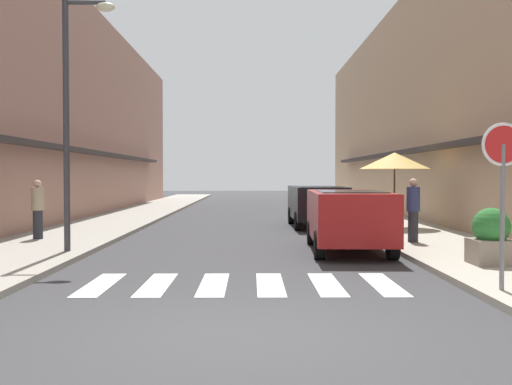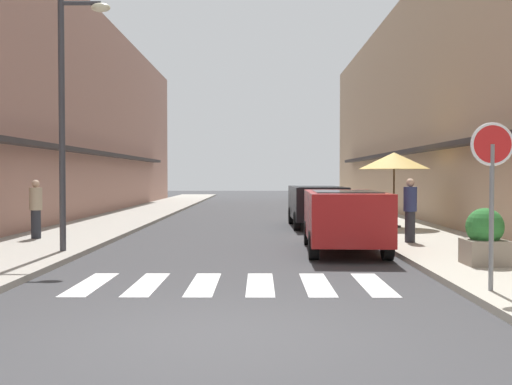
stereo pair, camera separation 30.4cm
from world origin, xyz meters
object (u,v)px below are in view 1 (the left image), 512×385
Objects in this scene: street_lamp at (74,97)px; pedestrian_walking_far at (38,208)px; parked_car_near at (348,213)px; parked_car_mid at (317,201)px; round_street_sign at (503,162)px; planter_corner at (491,237)px; pedestrian_walking_near at (413,209)px; cafe_umbrella at (395,161)px.

street_lamp reaches higher than pedestrian_walking_far.
parked_car_near is 6.93m from street_lamp.
pedestrian_walking_far is at bearing -147.93° from parked_car_mid.
pedestrian_walking_far reaches higher than parked_car_mid.
planter_corner is at bearing 71.30° from round_street_sign.
street_lamp is at bearing 124.04° from pedestrian_walking_near.
cafe_umbrella is 1.55× the size of pedestrian_walking_far.
round_street_sign is 9.22m from street_lamp.
parked_car_mid is 1.74× the size of cafe_umbrella.
round_street_sign is at bearing -75.59° from parked_car_near.
cafe_umbrella is (8.77, 6.29, -1.29)m from street_lamp.
cafe_umbrella is 2.27× the size of planter_corner.
round_street_sign is at bearing -108.70° from planter_corner.
parked_car_near is 4.06× the size of planter_corner.
street_lamp is 4.16m from pedestrian_walking_far.
pedestrian_walking_near reaches higher than parked_car_mid.
pedestrian_walking_near is (-0.58, -4.49, -1.34)m from cafe_umbrella.
parked_car_near is 1.78× the size of round_street_sign.
round_street_sign reaches higher than parked_car_near.
parked_car_near is at bearing 104.41° from round_street_sign.
street_lamp reaches higher than cafe_umbrella.
pedestrian_walking_far is (-1.79, 2.66, -2.65)m from street_lamp.
round_street_sign reaches higher than parked_car_mid.
parked_car_mid is at bearing 50.70° from street_lamp.
round_street_sign reaches higher than pedestrian_walking_near.
round_street_sign is 1.57× the size of pedestrian_walking_far.
cafe_umbrella is 4.72m from pedestrian_walking_near.
round_street_sign is at bearing -50.17° from pedestrian_walking_far.
pedestrian_walking_near reaches higher than parked_car_near.
pedestrian_walking_near is (1.84, 1.03, 0.06)m from parked_car_near.
planter_corner is at bearing -13.78° from street_lamp.
street_lamp is 9.38m from planter_corner.
cafe_umbrella reaches higher than planter_corner.
parked_car_mid is at bearing 38.86° from pedestrian_walking_near.
street_lamp is 2.32× the size of cafe_umbrella.
parked_car_near is 2.11m from pedestrian_walking_near.
parked_car_mid is (0.00, 6.98, -0.00)m from parked_car_near.
street_lamp is at bearing 166.22° from planter_corner.
planter_corner is at bearing -151.74° from pedestrian_walking_near.
pedestrian_walking_far reaches higher than planter_corner.
planter_corner is at bearing -76.91° from parked_car_mid.
parked_car_mid is 10.37m from street_lamp.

